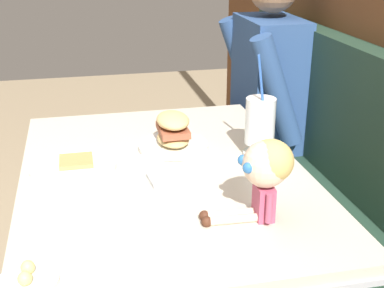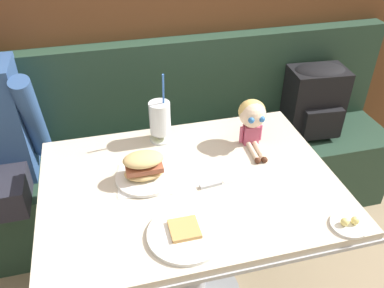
{
  "view_description": "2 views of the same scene",
  "coord_description": "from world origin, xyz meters",
  "px_view_note": "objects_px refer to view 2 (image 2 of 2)",
  "views": [
    {
      "loc": [
        1.35,
        -0.04,
        1.38
      ],
      "look_at": [
        0.05,
        0.25,
        0.84
      ],
      "focal_mm": 49.18,
      "sensor_mm": 36.0,
      "label": 1
    },
    {
      "loc": [
        -0.27,
        -0.93,
        1.72
      ],
      "look_at": [
        0.03,
        0.25,
        0.86
      ],
      "focal_mm": 37.33,
      "sensor_mm": 36.0,
      "label": 2
    }
  ],
  "objects_px": {
    "sandwich_plate": "(144,169)",
    "butter_knife": "(219,183)",
    "butter_saucer": "(349,224)",
    "backpack": "(315,99)",
    "milkshake_glass": "(160,119)",
    "toast_plate": "(186,233)",
    "seated_doll": "(252,117)"
  },
  "relations": [
    {
      "from": "butter_saucer",
      "to": "butter_knife",
      "type": "height_order",
      "value": "butter_saucer"
    },
    {
      "from": "butter_knife",
      "to": "milkshake_glass",
      "type": "bearing_deg",
      "value": 114.61
    },
    {
      "from": "milkshake_glass",
      "to": "sandwich_plate",
      "type": "xyz_separation_m",
      "value": [
        -0.11,
        -0.25,
        -0.06
      ]
    },
    {
      "from": "toast_plate",
      "to": "backpack",
      "type": "relative_size",
      "value": 0.62
    },
    {
      "from": "backpack",
      "to": "butter_knife",
      "type": "bearing_deg",
      "value": -139.76
    },
    {
      "from": "toast_plate",
      "to": "seated_doll",
      "type": "height_order",
      "value": "seated_doll"
    },
    {
      "from": "butter_knife",
      "to": "backpack",
      "type": "distance_m",
      "value": 1.0
    },
    {
      "from": "butter_saucer",
      "to": "seated_doll",
      "type": "relative_size",
      "value": 0.54
    },
    {
      "from": "milkshake_glass",
      "to": "toast_plate",
      "type": "bearing_deg",
      "value": -92.42
    },
    {
      "from": "sandwich_plate",
      "to": "butter_saucer",
      "type": "xyz_separation_m",
      "value": [
        0.61,
        -0.4,
        -0.04
      ]
    },
    {
      "from": "toast_plate",
      "to": "butter_knife",
      "type": "bearing_deg",
      "value": 49.99
    },
    {
      "from": "sandwich_plate",
      "to": "butter_knife",
      "type": "distance_m",
      "value": 0.28
    },
    {
      "from": "toast_plate",
      "to": "milkshake_glass",
      "type": "xyz_separation_m",
      "value": [
        0.02,
        0.56,
        0.09
      ]
    },
    {
      "from": "butter_saucer",
      "to": "seated_doll",
      "type": "distance_m",
      "value": 0.56
    },
    {
      "from": "milkshake_glass",
      "to": "seated_doll",
      "type": "distance_m",
      "value": 0.38
    },
    {
      "from": "milkshake_glass",
      "to": "butter_knife",
      "type": "xyz_separation_m",
      "value": [
        0.16,
        -0.34,
        -0.1
      ]
    },
    {
      "from": "toast_plate",
      "to": "backpack",
      "type": "xyz_separation_m",
      "value": [
        0.94,
        0.85,
        -0.09
      ]
    },
    {
      "from": "butter_saucer",
      "to": "toast_plate",
      "type": "bearing_deg",
      "value": 170.03
    },
    {
      "from": "backpack",
      "to": "milkshake_glass",
      "type": "bearing_deg",
      "value": -161.86
    },
    {
      "from": "milkshake_glass",
      "to": "sandwich_plate",
      "type": "distance_m",
      "value": 0.27
    },
    {
      "from": "butter_knife",
      "to": "butter_saucer",
      "type": "bearing_deg",
      "value": -41.37
    },
    {
      "from": "butter_knife",
      "to": "seated_doll",
      "type": "xyz_separation_m",
      "value": [
        0.21,
        0.22,
        0.12
      ]
    },
    {
      "from": "milkshake_glass",
      "to": "backpack",
      "type": "distance_m",
      "value": 0.98
    },
    {
      "from": "milkshake_glass",
      "to": "backpack",
      "type": "bearing_deg",
      "value": 18.14
    },
    {
      "from": "seated_doll",
      "to": "butter_knife",
      "type": "bearing_deg",
      "value": -132.75
    },
    {
      "from": "toast_plate",
      "to": "seated_doll",
      "type": "relative_size",
      "value": 1.13
    },
    {
      "from": "backpack",
      "to": "sandwich_plate",
      "type": "bearing_deg",
      "value": -151.91
    },
    {
      "from": "sandwich_plate",
      "to": "backpack",
      "type": "xyz_separation_m",
      "value": [
        1.02,
        0.55,
        -0.13
      ]
    },
    {
      "from": "seated_doll",
      "to": "backpack",
      "type": "relative_size",
      "value": 0.54
    },
    {
      "from": "butter_saucer",
      "to": "seated_doll",
      "type": "height_order",
      "value": "seated_doll"
    },
    {
      "from": "butter_knife",
      "to": "seated_doll",
      "type": "bearing_deg",
      "value": 47.25
    },
    {
      "from": "backpack",
      "to": "toast_plate",
      "type": "bearing_deg",
      "value": -137.62
    }
  ]
}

